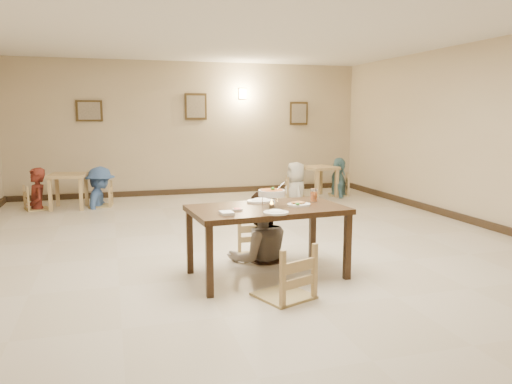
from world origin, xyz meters
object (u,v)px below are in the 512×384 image
object	(u,v)px
main_diner	(260,192)
drink_glass	(314,196)
bg_table_left	(68,181)
main_table	(267,214)
chair_far	(256,222)
curry_warmer	(272,193)
chair_near	(284,246)
bg_table_right	(319,172)
bg_diner_c	(296,162)
bg_diner_a	(35,168)
bg_chair_ll	(36,187)
bg_chair_rl	(296,178)
bg_diner_b	(99,167)
bg_diner_d	(339,158)
bg_chair_rr	(339,175)
bg_chair_lr	(100,184)

from	to	relation	value
main_diner	drink_glass	size ratio (longest dim) A/B	11.04
drink_glass	bg_table_left	distance (m)	5.79
main_table	chair_far	world-z (taller)	chair_far
curry_warmer	chair_near	bearing A→B (deg)	-97.56
main_table	bg_table_right	distance (m)	5.71
main_diner	bg_diner_c	distance (m)	4.86
curry_warmer	bg_diner_a	bearing A→B (deg)	121.25
bg_table_right	bg_chair_ll	size ratio (longest dim) A/B	0.94
bg_chair_rl	bg_diner_b	size ratio (longest dim) A/B	0.56
chair_far	bg_table_right	xyz separation A→B (m)	(2.69, 4.21, 0.09)
bg_chair_rl	bg_diner_d	xyz separation A→B (m)	(1.05, 0.02, 0.42)
chair_far	main_diner	distance (m)	0.43
main_table	bg_chair_ll	distance (m)	5.95
bg_diner_a	bg_diner_d	world-z (taller)	bg_diner_d
bg_chair_rr	bg_diner_a	size ratio (longest dim) A/B	0.58
main_diner	bg_chair_ll	distance (m)	5.47
bg_table_right	bg_chair_ll	bearing A→B (deg)	178.81
bg_chair_rl	main_table	bearing A→B (deg)	170.52
bg_diner_d	bg_chair_ll	bearing A→B (deg)	107.79
bg_chair_rr	bg_diner_b	world-z (taller)	bg_diner_b
bg_diner_b	bg_diner_c	distance (m)	4.14
curry_warmer	bg_diner_d	size ratio (longest dim) A/B	0.19
bg_chair_ll	bg_diner_a	xyz separation A→B (m)	(0.00, -0.00, 0.37)
chair_far	bg_diner_a	size ratio (longest dim) A/B	0.56
bg_chair_rl	curry_warmer	bearing A→B (deg)	171.03
bg_chair_lr	drink_glass	bearing A→B (deg)	34.44
main_table	main_diner	distance (m)	0.69
bg_diner_a	bg_chair_rl	bearing A→B (deg)	73.08
bg_chair_rr	bg_diner_c	xyz separation A→B (m)	(-1.05, -0.02, 0.32)
bg_chair_ll	bg_chair_rr	bearing A→B (deg)	-109.58
bg_table_left	bg_table_right	bearing A→B (deg)	-0.84
bg_table_left	bg_chair_ll	size ratio (longest dim) A/B	0.86
curry_warmer	bg_chair_rl	distance (m)	5.52
bg_chair_lr	bg_chair_rl	distance (m)	4.14
bg_diner_a	bg_chair_rr	bearing A→B (deg)	73.44
drink_glass	bg_chair_rr	bearing A→B (deg)	61.19
bg_chair_rr	main_table	bearing A→B (deg)	-13.89
chair_near	bg_diner_d	distance (m)	6.65
chair_far	bg_table_right	size ratio (longest dim) A/B	1.09
bg_chair_rl	bg_chair_ll	bearing A→B (deg)	103.97
curry_warmer	bg_chair_rl	size ratio (longest dim) A/B	0.37
chair_far	bg_table_left	bearing A→B (deg)	121.59
curry_warmer	bg_chair_rl	world-z (taller)	curry_warmer
bg_table_right	bg_chair_rl	xyz separation A→B (m)	(-0.53, 0.05, -0.11)
bg_table_right	bg_chair_lr	world-z (taller)	bg_chair_lr
curry_warmer	bg_table_right	xyz separation A→B (m)	(2.74, 4.99, -0.40)
chair_near	curry_warmer	distance (m)	0.80
bg_table_left	curry_warmer	bearing A→B (deg)	-63.62
main_diner	bg_diner_b	world-z (taller)	main_diner
curry_warmer	bg_diner_b	world-z (taller)	bg_diner_b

